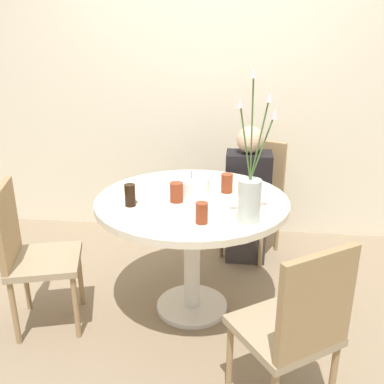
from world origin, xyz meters
name	(u,v)px	position (x,y,z in m)	size (l,w,h in m)	color
ground_plane	(192,307)	(0.00, 0.00, 0.00)	(16.00, 16.00, 0.00)	#89755B
wall_back	(209,85)	(0.00, 1.28, 1.30)	(8.00, 0.05, 2.60)	beige
dining_table	(192,218)	(0.00, 0.00, 0.64)	(1.16, 1.16, 0.78)	beige
chair_right_flank	(256,192)	(0.41, 0.87, 0.52)	(0.53, 0.53, 0.91)	#9E896B
chair_near_front	(29,249)	(-0.93, -0.27, 0.52)	(0.50, 0.50, 0.91)	#9E896B
chair_left_flank	(296,325)	(0.55, -0.80, 0.52)	(0.56, 0.56, 0.91)	#9E896B
birthday_cake	(191,185)	(-0.02, 0.11, 0.82)	(0.23, 0.23, 0.13)	white
flower_vase	(250,190)	(0.34, -0.29, 0.95)	(0.22, 0.17, 0.78)	silver
side_plate	(146,196)	(-0.28, 0.00, 0.78)	(0.22, 0.22, 0.01)	white
drink_glass_0	(176,192)	(-0.08, -0.06, 0.83)	(0.08, 0.08, 0.12)	maroon
drink_glass_1	(227,183)	(0.20, 0.13, 0.83)	(0.07, 0.07, 0.12)	maroon
drink_glass_2	(202,213)	(0.09, -0.35, 0.83)	(0.07, 0.07, 0.11)	maroon
drink_glass_3	(130,195)	(-0.34, -0.16, 0.84)	(0.06, 0.06, 0.13)	black
person_boy	(247,199)	(0.35, 0.73, 0.50)	(0.34, 0.24, 1.07)	#383333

